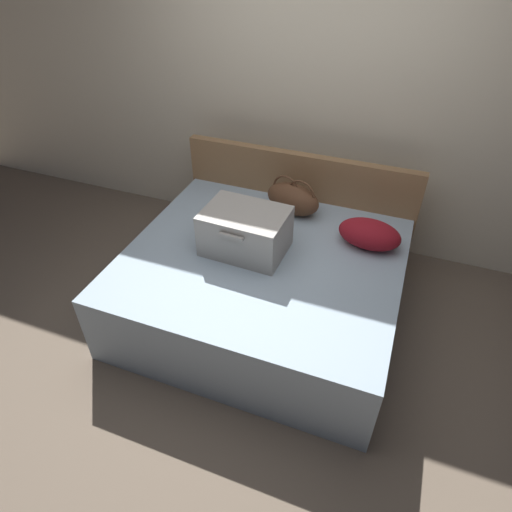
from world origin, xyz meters
The scene contains 7 objects.
ground_plane centered at (0.00, 0.00, 0.00)m, with size 12.00×12.00×0.00m, color #6B5B4C.
back_wall centered at (0.00, 1.65, 1.30)m, with size 8.00×0.10×2.60m, color beige.
bed centered at (0.00, 0.40, 0.28)m, with size 1.91×1.69×0.56m, color #99ADBC.
headboard centered at (0.00, 1.28, 0.47)m, with size 1.95×0.08×0.95m, color olive.
hard_case_large centered at (-0.14, 0.44, 0.72)m, with size 0.58×0.45×0.31m.
duffel_bag centered at (0.03, 1.02, 0.69)m, with size 0.48×0.32×0.31m.
pillow_near_headboard centered at (0.67, 0.79, 0.66)m, with size 0.45×0.26×0.20m, color maroon.
Camera 1 is at (0.81, -1.86, 2.48)m, focal length 30.79 mm.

